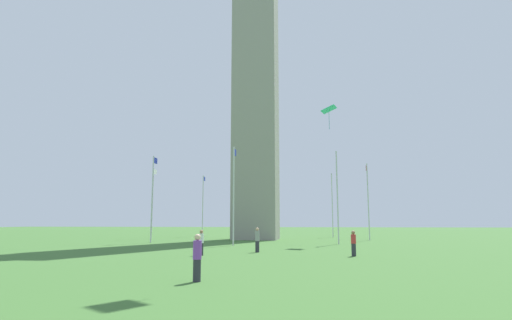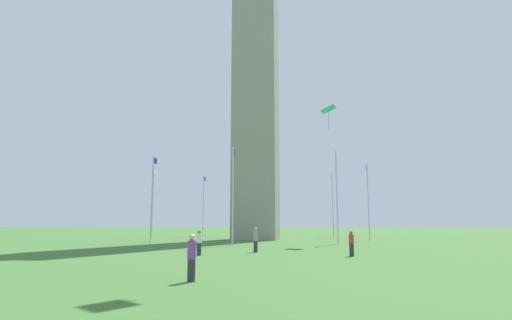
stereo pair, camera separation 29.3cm
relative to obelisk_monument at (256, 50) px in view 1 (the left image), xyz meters
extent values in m
plane|color=#3D6B2D|center=(0.00, 0.00, -25.03)|extent=(260.00, 260.00, 0.00)
cube|color=gray|center=(0.00, 0.00, -3.00)|extent=(5.51, 5.51, 44.05)
cylinder|color=silver|center=(13.88, 0.00, -20.36)|extent=(0.14, 0.14, 9.32)
cube|color=#1E2D99|center=(14.43, 0.00, -16.15)|extent=(1.00, 0.03, 0.64)
cylinder|color=silver|center=(9.82, 9.82, -20.36)|extent=(0.14, 0.14, 9.32)
cube|color=#1E2D99|center=(10.37, 9.82, -16.15)|extent=(1.00, 0.03, 0.64)
cylinder|color=silver|center=(0.00, 13.88, -20.36)|extent=(0.14, 0.14, 9.32)
cube|color=white|center=(0.55, 13.88, -16.15)|extent=(1.00, 0.03, 0.64)
cylinder|color=silver|center=(-9.82, 9.82, -20.36)|extent=(0.14, 0.14, 9.32)
cube|color=#1E2D99|center=(-9.27, 9.82, -16.15)|extent=(1.00, 0.03, 0.64)
cylinder|color=silver|center=(-13.88, 0.00, -20.36)|extent=(0.14, 0.14, 9.32)
cube|color=#1E2D99|center=(-13.33, 0.00, -16.15)|extent=(1.00, 0.03, 0.64)
cylinder|color=silver|center=(-9.82, -9.82, -20.36)|extent=(0.14, 0.14, 9.32)
cube|color=red|center=(-9.27, -9.82, -16.15)|extent=(1.00, 0.03, 0.64)
cylinder|color=silver|center=(0.00, -13.88, -20.36)|extent=(0.14, 0.14, 9.32)
cube|color=red|center=(0.55, -13.88, -16.15)|extent=(1.00, 0.03, 0.64)
cylinder|color=silver|center=(9.82, -9.82, -20.36)|extent=(0.14, 0.14, 9.32)
cube|color=white|center=(10.37, -9.82, -16.15)|extent=(1.00, 0.03, 0.64)
cylinder|color=#2D2D38|center=(-25.69, -0.35, -24.63)|extent=(0.29, 0.29, 0.80)
cylinder|color=white|center=(-25.69, -0.35, -23.92)|extent=(0.32, 0.32, 0.61)
sphere|color=#936B4C|center=(-25.69, -0.35, -23.50)|extent=(0.24, 0.24, 0.24)
cylinder|color=#2D2D38|center=(-22.24, -3.54, -24.63)|extent=(0.29, 0.29, 0.80)
cylinder|color=gray|center=(-22.24, -3.54, -23.86)|extent=(0.32, 0.32, 0.73)
sphere|color=tan|center=(-22.24, -3.54, -23.38)|extent=(0.24, 0.24, 0.24)
cylinder|color=#2D2D38|center=(-37.35, -3.59, -24.63)|extent=(0.29, 0.29, 0.80)
cylinder|color=purple|center=(-37.35, -3.59, -23.88)|extent=(0.32, 0.32, 0.68)
sphere|color=beige|center=(-37.35, -3.59, -23.42)|extent=(0.24, 0.24, 0.24)
cylinder|color=#2D2D38|center=(-24.72, -10.16, -24.63)|extent=(0.29, 0.29, 0.80)
cylinder|color=red|center=(-24.72, -10.16, -23.94)|extent=(0.32, 0.32, 0.58)
sphere|color=#936B4C|center=(-24.72, -10.16, -23.53)|extent=(0.24, 0.24, 0.24)
cube|color=#33C6D1|center=(-9.82, -9.19, -11.25)|extent=(1.84, 1.78, 0.56)
cylinder|color=teal|center=(-9.82, -9.19, -12.47)|extent=(0.04, 0.04, 1.82)
camera|label=1|loc=(-52.53, -8.13, -22.86)|focal=29.23mm
camera|label=2|loc=(-52.48, -8.42, -22.86)|focal=29.23mm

